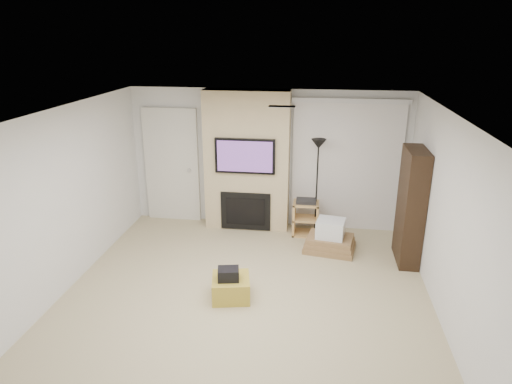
# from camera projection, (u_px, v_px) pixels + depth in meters

# --- Properties ---
(floor) EXTENTS (5.00, 5.50, 0.00)m
(floor) POSITION_uv_depth(u_px,v_px,m) (244.00, 302.00, 6.10)
(floor) COLOR tan
(floor) RESTS_ON ground
(ceiling) EXTENTS (5.00, 5.50, 0.00)m
(ceiling) POSITION_uv_depth(u_px,v_px,m) (242.00, 116.00, 5.28)
(ceiling) COLOR white
(ceiling) RESTS_ON wall_back
(wall_back) EXTENTS (5.00, 0.00, 2.50)m
(wall_back) POSITION_uv_depth(u_px,v_px,m) (268.00, 159.00, 8.26)
(wall_back) COLOR silver
(wall_back) RESTS_ON ground
(wall_front) EXTENTS (5.00, 0.00, 2.50)m
(wall_front) POSITION_uv_depth(u_px,v_px,m) (176.00, 367.00, 3.12)
(wall_front) COLOR silver
(wall_front) RESTS_ON ground
(wall_left) EXTENTS (0.00, 5.50, 2.50)m
(wall_left) POSITION_uv_depth(u_px,v_px,m) (56.00, 206.00, 6.02)
(wall_left) COLOR silver
(wall_left) RESTS_ON ground
(wall_right) EXTENTS (0.00, 5.50, 2.50)m
(wall_right) POSITION_uv_depth(u_px,v_px,m) (452.00, 227.00, 5.36)
(wall_right) COLOR silver
(wall_right) RESTS_ON ground
(hvac_vent) EXTENTS (0.35, 0.18, 0.01)m
(hvac_vent) POSITION_uv_depth(u_px,v_px,m) (282.00, 107.00, 5.97)
(hvac_vent) COLOR silver
(hvac_vent) RESTS_ON ceiling
(ottoman) EXTENTS (0.59, 0.59, 0.30)m
(ottoman) POSITION_uv_depth(u_px,v_px,m) (231.00, 287.00, 6.17)
(ottoman) COLOR #B29B33
(ottoman) RESTS_ON floor
(black_bag) EXTENTS (0.32, 0.27, 0.16)m
(black_bag) POSITION_uv_depth(u_px,v_px,m) (228.00, 274.00, 6.06)
(black_bag) COLOR black
(black_bag) RESTS_ON ottoman
(fireplace_wall) EXTENTS (1.50, 0.47, 2.50)m
(fireplace_wall) POSITION_uv_depth(u_px,v_px,m) (247.00, 162.00, 8.11)
(fireplace_wall) COLOR #CAB487
(fireplace_wall) RESTS_ON floor
(entry_door) EXTENTS (1.02, 0.11, 2.14)m
(entry_door) POSITION_uv_depth(u_px,v_px,m) (172.00, 166.00, 8.53)
(entry_door) COLOR silver
(entry_door) RESTS_ON floor
(vertical_blinds) EXTENTS (1.98, 0.10, 2.37)m
(vertical_blinds) POSITION_uv_depth(u_px,v_px,m) (347.00, 161.00, 8.02)
(vertical_blinds) COLOR silver
(vertical_blinds) RESTS_ON floor
(floor_lamp) EXTENTS (0.25, 0.25, 1.72)m
(floor_lamp) POSITION_uv_depth(u_px,v_px,m) (318.00, 160.00, 7.78)
(floor_lamp) COLOR black
(floor_lamp) RESTS_ON floor
(av_stand) EXTENTS (0.45, 0.38, 0.66)m
(av_stand) POSITION_uv_depth(u_px,v_px,m) (306.00, 216.00, 8.06)
(av_stand) COLOR tan
(av_stand) RESTS_ON floor
(box_stack) EXTENTS (0.89, 0.73, 0.54)m
(box_stack) POSITION_uv_depth(u_px,v_px,m) (330.00, 239.00, 7.50)
(box_stack) COLOR olive
(box_stack) RESTS_ON floor
(bookshelf) EXTENTS (0.30, 0.80, 1.80)m
(bookshelf) POSITION_uv_depth(u_px,v_px,m) (411.00, 207.00, 6.96)
(bookshelf) COLOR black
(bookshelf) RESTS_ON floor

